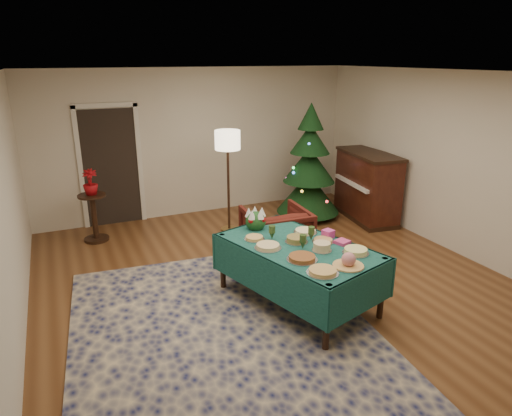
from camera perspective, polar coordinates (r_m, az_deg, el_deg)
name	(u,v)px	position (r m, az deg, el deg)	size (l,w,h in m)	color
room_shell	(285,191)	(5.47, 3.62, 2.18)	(7.00, 7.00, 7.00)	#593319
doorway	(111,164)	(8.37, -17.72, 5.27)	(1.08, 0.04, 2.16)	black
rug	(226,339)	(5.08, -3.71, -16.00)	(3.20, 4.20, 0.02)	#131A49
buffet_table	(298,257)	(5.49, 5.28, -6.13)	(1.64, 2.18, 0.75)	black
platter_0	(323,271)	(4.79, 8.33, -7.85)	(0.34, 0.34, 0.05)	silver
platter_1	(348,261)	(4.95, 11.48, -6.56)	(0.34, 0.34, 0.16)	silver
platter_2	(356,251)	(5.30, 12.35, -5.30)	(0.30, 0.30, 0.06)	silver
platter_3	(302,258)	(5.05, 5.78, -6.24)	(0.34, 0.34, 0.05)	silver
platter_4	(322,247)	(5.30, 8.23, -4.84)	(0.23, 0.23, 0.10)	silver
platter_5	(323,241)	(5.55, 8.38, -4.07)	(0.26, 0.26, 0.04)	silver
platter_6	(268,246)	(5.32, 1.49, -4.83)	(0.32, 0.32, 0.05)	silver
platter_7	(296,240)	(5.51, 5.08, -3.95)	(0.28, 0.28, 0.07)	silver
platter_8	(305,231)	(5.81, 6.19, -2.92)	(0.30, 0.30, 0.04)	silver
platter_9	(254,238)	(5.57, -0.21, -3.78)	(0.25, 0.25, 0.04)	silver
goblet_0	(272,232)	(5.55, 2.01, -3.03)	(0.08, 0.08, 0.18)	#2D471E
goblet_1	(311,233)	(5.56, 6.93, -3.15)	(0.08, 0.08, 0.18)	#2D471E
goblet_2	(303,241)	(5.31, 5.89, -4.17)	(0.08, 0.08, 0.18)	#2D471E
napkin_stack	(342,242)	(5.55, 10.74, -4.20)	(0.15, 0.15, 0.04)	#CF397A
gift_box	(328,234)	(5.68, 9.00, -3.21)	(0.12, 0.12, 0.10)	#CE3991
centerpiece	(256,219)	(5.88, -0.05, -1.39)	(0.27, 0.27, 0.31)	#1E4C1E
armchair	(276,232)	(6.66, 2.51, -3.00)	(0.86, 0.81, 0.89)	#46150F
floor_lamp	(228,146)	(7.57, -3.57, 7.70)	(0.42, 0.42, 1.73)	#A57F3F
side_table	(94,218)	(7.84, -19.55, -1.22)	(0.44, 0.44, 0.78)	black
potted_plant	(91,188)	(7.69, -19.96, 2.41)	(0.23, 0.41, 0.23)	#9E0B10
christmas_tree	(309,167)	(8.41, 6.67, 5.08)	(1.28, 1.28, 2.12)	black
piano	(367,187)	(8.59, 13.70, 2.59)	(0.85, 1.51, 1.24)	black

